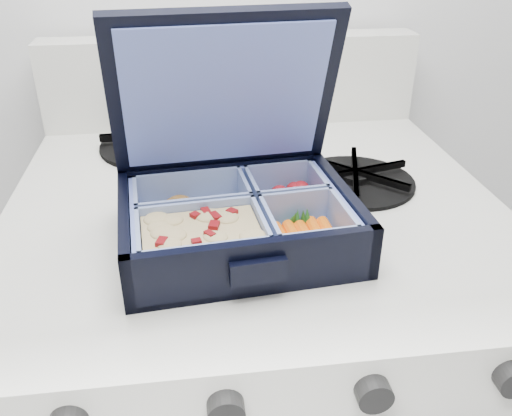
{
  "coord_description": "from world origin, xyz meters",
  "views": [
    {
      "loc": [
        0.14,
        1.04,
        1.27
      ],
      "look_at": [
        0.21,
        1.56,
        0.98
      ],
      "focal_mm": 38.0,
      "sensor_mm": 36.0,
      "label": 1
    }
  ],
  "objects": [
    {
      "name": "burner_grate_rear",
      "position": [
        0.1,
        1.84,
        0.95
      ],
      "size": [
        0.19,
        0.19,
        0.02
      ],
      "primitive_type": "cylinder",
      "rotation": [
        0.0,
        0.0,
        0.02
      ],
      "color": "black",
      "rests_on": "stove"
    },
    {
      "name": "burner_grate",
      "position": [
        0.36,
        1.68,
        0.95
      ],
      "size": [
        0.2,
        0.2,
        0.02
      ],
      "primitive_type": "cylinder",
      "rotation": [
        0.0,
        0.0,
        0.26
      ],
      "color": "black",
      "rests_on": "stove"
    },
    {
      "name": "fork",
      "position": [
        0.27,
        1.68,
        0.95
      ],
      "size": [
        0.12,
        0.19,
        0.01
      ],
      "primitive_type": null,
      "rotation": [
        0.0,
        0.0,
        -0.49
      ],
      "color": "#9F9DAA",
      "rests_on": "stove"
    },
    {
      "name": "bento_box",
      "position": [
        0.19,
        1.55,
        0.97
      ],
      "size": [
        0.27,
        0.22,
        0.06
      ],
      "primitive_type": null,
      "rotation": [
        0.0,
        0.0,
        0.09
      ],
      "color": "black",
      "rests_on": "stove"
    }
  ]
}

